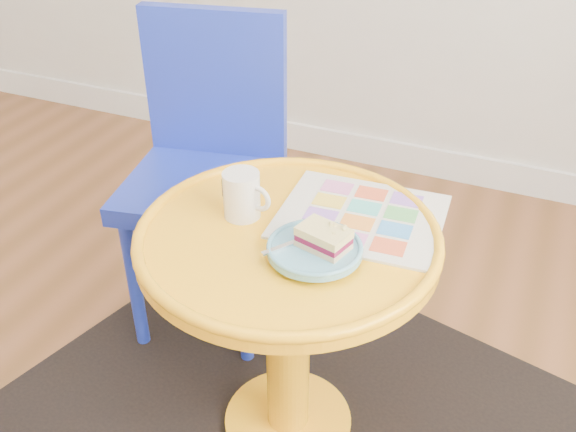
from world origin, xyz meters
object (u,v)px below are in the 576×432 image
at_px(side_table, 288,296).
at_px(mug, 242,194).
at_px(newspaper, 361,216).
at_px(chair, 207,157).
at_px(plate, 315,250).

height_order(side_table, mug, mug).
xyz_separation_m(newspaper, mug, (-0.22, -0.09, 0.05)).
bearing_deg(side_table, chair, 137.93).
relative_size(side_table, chair, 0.70).
bearing_deg(plate, chair, 139.00).
distance_m(side_table, mug, 0.24).
bearing_deg(chair, mug, -61.12).
xyz_separation_m(newspaper, plate, (-0.04, -0.16, 0.02)).
relative_size(side_table, newspaper, 1.84).
distance_m(side_table, plate, 0.20).
distance_m(newspaper, plate, 0.17).
relative_size(chair, mug, 7.95).
distance_m(chair, mug, 0.44).
bearing_deg(newspaper, plate, -106.02).
xyz_separation_m(mug, plate, (0.19, -0.08, -0.03)).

